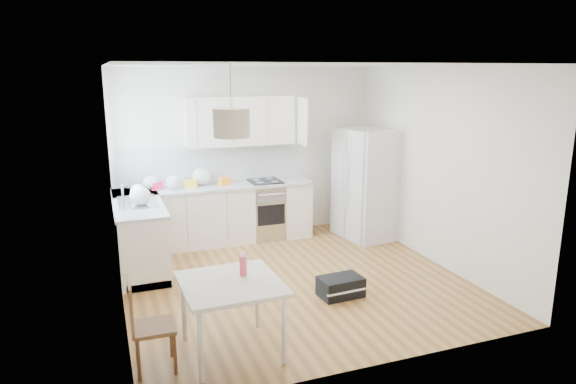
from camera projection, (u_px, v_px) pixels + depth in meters
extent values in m
plane|color=brown|center=(294.00, 280.00, 6.63)|extent=(4.20, 4.20, 0.00)
plane|color=white|center=(294.00, 65.00, 6.00)|extent=(4.20, 4.20, 0.00)
plane|color=silver|center=(247.00, 153.00, 8.23)|extent=(4.20, 0.00, 4.20)
plane|color=silver|center=(115.00, 191.00, 5.60)|extent=(0.00, 4.20, 4.20)
plane|color=silver|center=(437.00, 167.00, 7.02)|extent=(0.00, 4.20, 4.20)
cube|color=#BFE0F9|center=(110.00, 141.00, 6.56)|extent=(0.02, 1.00, 1.00)
cube|color=white|center=(216.00, 215.00, 7.96)|extent=(3.00, 0.60, 0.88)
cube|color=white|center=(140.00, 235.00, 7.01)|extent=(0.60, 1.80, 0.88)
cube|color=#A6A9AB|center=(215.00, 187.00, 7.86)|extent=(3.02, 0.64, 0.04)
cube|color=#A6A9AB|center=(137.00, 203.00, 6.90)|extent=(0.64, 1.82, 0.04)
cube|color=white|center=(211.00, 164.00, 8.05)|extent=(3.00, 0.01, 0.58)
cube|color=white|center=(113.00, 182.00, 6.73)|extent=(0.01, 1.80, 0.58)
cube|color=white|center=(240.00, 121.00, 7.91)|extent=(1.70, 0.32, 0.75)
cube|color=#BFB7A3|center=(231.00, 284.00, 4.78)|extent=(0.94, 0.94, 0.04)
cylinder|color=white|center=(200.00, 347.00, 4.38)|extent=(0.05, 0.05, 0.68)
cylinder|color=white|center=(284.00, 330.00, 4.66)|extent=(0.05, 0.05, 0.68)
cylinder|color=white|center=(184.00, 309.00, 5.07)|extent=(0.05, 0.05, 0.68)
cylinder|color=white|center=(257.00, 296.00, 5.35)|extent=(0.05, 0.05, 0.68)
cylinder|color=#EB4162|center=(243.00, 264.00, 4.90)|extent=(0.07, 0.07, 0.23)
cube|color=black|center=(341.00, 287.00, 6.14)|extent=(0.53, 0.36, 0.24)
cylinder|color=beige|center=(232.00, 123.00, 4.60)|extent=(0.38, 0.38, 0.26)
ellipsoid|color=white|center=(151.00, 183.00, 7.55)|extent=(0.23, 0.19, 0.20)
ellipsoid|color=white|center=(174.00, 182.00, 7.60)|extent=(0.22, 0.19, 0.20)
ellipsoid|color=white|center=(202.00, 176.00, 7.85)|extent=(0.30, 0.25, 0.27)
ellipsoid|color=white|center=(138.00, 191.00, 7.07)|extent=(0.21, 0.18, 0.19)
ellipsoid|color=white|center=(140.00, 196.00, 6.67)|extent=(0.27, 0.23, 0.24)
cube|color=orange|center=(225.00, 181.00, 7.88)|extent=(0.19, 0.16, 0.12)
cube|color=yellow|center=(190.00, 184.00, 7.69)|extent=(0.19, 0.13, 0.12)
cube|color=red|center=(157.00, 186.00, 7.56)|extent=(0.19, 0.16, 0.11)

